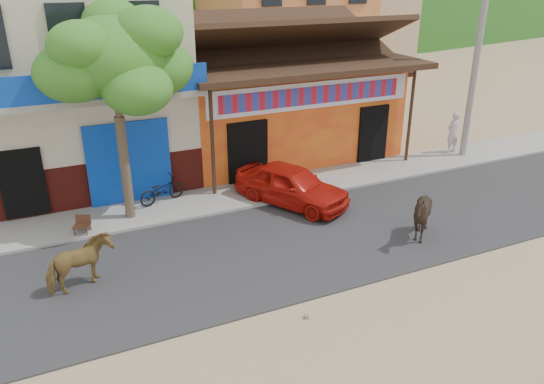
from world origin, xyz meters
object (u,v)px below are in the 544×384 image
(scooter, at_px, (162,190))
(cow_tan, at_px, (80,264))
(cafe_chair_left, at_px, (81,218))
(utility_pole, at_px, (478,49))
(tree, at_px, (119,117))
(cow_dark, at_px, (422,215))
(red_car, at_px, (291,185))
(pedestrian, at_px, (453,132))

(scooter, bearing_deg, cow_tan, 125.96)
(scooter, distance_m, cafe_chair_left, 2.75)
(utility_pole, bearing_deg, cafe_chair_left, -177.18)
(tree, distance_m, utility_pole, 12.84)
(cow_dark, relative_size, scooter, 0.93)
(tree, bearing_deg, red_car, -11.85)
(pedestrian, bearing_deg, cow_tan, 6.84)
(cow_tan, bearing_deg, cow_dark, -119.84)
(red_car, xyz_separation_m, scooter, (-3.65, 1.62, -0.14))
(cow_tan, distance_m, red_car, 6.83)
(tree, height_order, cow_tan, tree)
(cow_tan, height_order, cafe_chair_left, cow_tan)
(cow_dark, xyz_separation_m, red_car, (-2.13, 3.52, -0.08))
(utility_pole, distance_m, cow_dark, 8.27)
(utility_pole, height_order, cow_dark, utility_pole)
(cow_dark, height_order, scooter, cow_dark)
(tree, xyz_separation_m, pedestrian, (12.60, 0.66, -2.19))
(cow_dark, height_order, pedestrian, pedestrian)
(tree, xyz_separation_m, cow_dark, (6.90, -4.52, -2.37))
(cow_dark, distance_m, red_car, 4.12)
(red_car, bearing_deg, cow_tan, 169.82)
(tree, distance_m, cow_dark, 8.58)
(pedestrian, bearing_deg, utility_pole, 105.36)
(utility_pole, bearing_deg, red_car, -171.51)
(scooter, bearing_deg, utility_pole, -109.85)
(pedestrian, bearing_deg, red_car, 3.65)
(utility_pole, distance_m, red_car, 8.83)
(cow_tan, bearing_deg, scooter, -57.45)
(scooter, xyz_separation_m, cafe_chair_left, (-2.51, -1.12, 0.03))
(scooter, bearing_deg, red_car, -131.75)
(cow_dark, relative_size, cafe_chair_left, 1.62)
(tree, height_order, cafe_chair_left, tree)
(cow_dark, distance_m, pedestrian, 7.70)
(utility_pole, distance_m, scooter, 12.24)
(cow_tan, bearing_deg, cafe_chair_left, -27.50)
(tree, distance_m, scooter, 2.89)
(cow_tan, height_order, red_car, cow_tan)
(cow_dark, bearing_deg, scooter, -132.32)
(scooter, bearing_deg, pedestrian, -107.61)
(cafe_chair_left, bearing_deg, cow_dark, -2.30)
(red_car, distance_m, scooter, 4.00)
(cow_dark, xyz_separation_m, pedestrian, (5.70, 5.18, 0.18))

